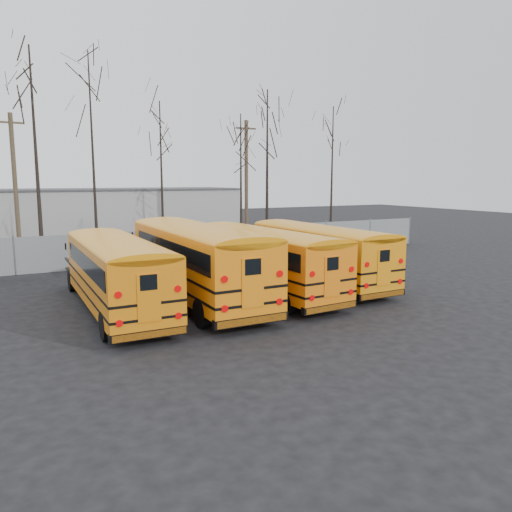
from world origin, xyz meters
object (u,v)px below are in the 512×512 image
bus_b (195,256)px  utility_pole_right (246,179)px  bus_d (317,249)px  utility_pole_left (15,184)px  bus_c (263,255)px  bus_a (116,268)px

bus_b → utility_pole_right: bearing=57.9°
bus_b → utility_pole_right: size_ratio=1.19×
bus_d → utility_pole_left: 20.82m
bus_d → utility_pole_left: bearing=125.4°
bus_b → bus_c: (3.03, -0.20, -0.18)m
bus_a → bus_b: size_ratio=0.90×
bus_a → utility_pole_right: bearing=51.8°
bus_a → bus_b: bearing=5.2°
bus_b → bus_d: 6.34m
bus_a → utility_pole_right: 23.84m
bus_c → bus_a: bearing=177.0°
bus_c → utility_pole_right: 20.46m
bus_b → bus_c: bearing=-3.4°
bus_a → utility_pole_right: utility_pole_right is taller
bus_c → utility_pole_left: utility_pole_left is taller
bus_a → utility_pole_left: bearing=98.9°
bus_b → bus_d: (6.32, 0.43, -0.20)m
bus_d → utility_pole_left: utility_pole_left is taller
bus_c → bus_b: bearing=172.7°
bus_c → bus_d: bus_c is taller
bus_a → bus_d: size_ratio=1.00×
bus_d → utility_pole_left: size_ratio=1.13×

